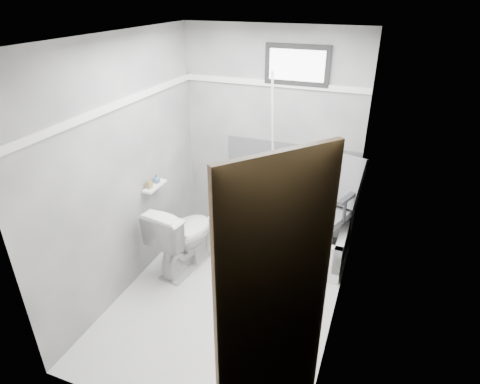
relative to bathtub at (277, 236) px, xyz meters
The scene contains 19 objects.
floor 0.98m from the bathtub, 103.89° to the right, with size 2.60×2.60×0.00m, color white.
ceiling 2.39m from the bathtub, 103.89° to the right, with size 2.60×2.60×0.00m, color silver.
wall_back 1.08m from the bathtub, 121.87° to the left, with size 2.00×0.02×2.40m, color slate.
wall_front 2.45m from the bathtub, 95.89° to the right, with size 2.00×0.02×2.40m, color slate.
wall_left 1.83m from the bathtub, 142.91° to the right, with size 0.02×2.60×2.40m, color slate.
wall_right 1.56m from the bathtub, 50.38° to the right, with size 0.02×2.60×2.40m, color slate.
bathtub is the anchor object (origin of this frame).
office_chair 0.63m from the bathtub, ahead, with size 0.61×0.61×1.06m, color slate, non-canonical shape.
toilet 1.07m from the bathtub, 143.73° to the right, with size 0.44×0.79×0.77m, color silver.
door 2.46m from the bathtub, 71.25° to the right, with size 0.78×0.78×2.00m, color #53351F, non-canonical shape.
window 1.84m from the bathtub, 86.78° to the left, with size 0.66×0.04×0.40m, color black, non-canonical shape.
backerboard 0.69m from the bathtub, 86.82° to the left, with size 1.50×0.02×0.78m, color #4C4C4F.
trim_back 1.67m from the bathtub, 122.79° to the left, with size 2.00×0.02×0.06m, color white.
trim_left 2.22m from the bathtub, 142.61° to the right, with size 0.02×2.60×0.06m, color white.
pole 0.86m from the bathtub, 134.19° to the left, with size 0.02×0.02×1.95m, color silver.
shelf 1.47m from the bathtub, 153.18° to the right, with size 0.10×0.32×0.03m, color white.
soap_bottle_a 1.54m from the bathtub, 150.33° to the right, with size 0.05×0.05×0.12m, color olive.
soap_bottle_b 1.49m from the bathtub, 155.77° to the right, with size 0.08×0.08×0.10m, color #456780.
faucet 0.65m from the bathtub, 141.67° to the left, with size 0.26×0.10×0.16m, color silver, non-canonical shape.
Camera 1 is at (1.20, -2.77, 2.71)m, focal length 30.00 mm.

